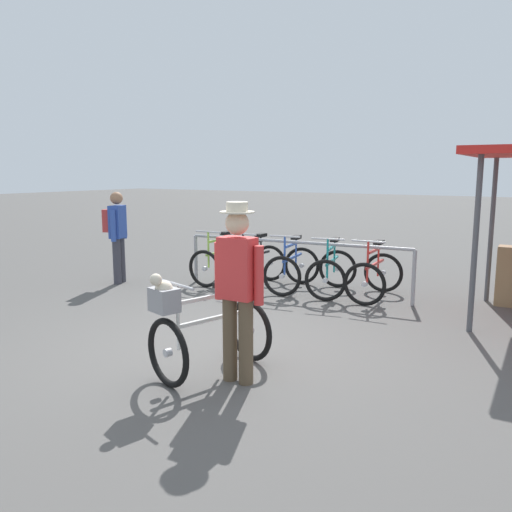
% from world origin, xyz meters
% --- Properties ---
extents(ground_plane, '(80.00, 80.00, 0.00)m').
position_xyz_m(ground_plane, '(0.00, 0.00, 0.00)').
color(ground_plane, '#514F4C').
extents(bike_rack_rail, '(3.89, 0.42, 0.88)m').
position_xyz_m(bike_rack_rail, '(-0.46, 2.91, 0.68)').
color(bike_rack_rail, '#99999E').
rests_on(bike_rack_rail, ground).
extents(racked_bike_lime, '(0.70, 1.13, 0.97)m').
position_xyz_m(racked_bike_lime, '(-1.98, 2.95, 0.37)').
color(racked_bike_lime, black).
rests_on(racked_bike_lime, ground).
extents(racked_bike_black, '(0.67, 1.09, 0.97)m').
position_xyz_m(racked_bike_black, '(-1.28, 3.01, 0.37)').
color(racked_bike_black, black).
rests_on(racked_bike_black, ground).
extents(racked_bike_blue, '(0.82, 1.19, 0.97)m').
position_xyz_m(racked_bike_blue, '(-0.58, 3.08, 0.37)').
color(racked_bike_blue, black).
rests_on(racked_bike_blue, ground).
extents(racked_bike_teal, '(0.87, 1.20, 0.97)m').
position_xyz_m(racked_bike_teal, '(0.11, 3.14, 0.37)').
color(racked_bike_teal, black).
rests_on(racked_bike_teal, ground).
extents(racked_bike_red, '(0.70, 1.11, 0.97)m').
position_xyz_m(racked_bike_red, '(0.81, 3.21, 0.37)').
color(racked_bike_red, black).
rests_on(racked_bike_red, ground).
extents(featured_bicycle, '(0.94, 1.25, 1.09)m').
position_xyz_m(featured_bicycle, '(0.40, -0.72, 0.49)').
color(featured_bicycle, black).
rests_on(featured_bicycle, ground).
extents(person_with_featured_bike, '(0.53, 0.32, 1.72)m').
position_xyz_m(person_with_featured_bike, '(0.78, -0.65, 0.95)').
color(person_with_featured_bike, brown).
rests_on(person_with_featured_bike, ground).
extents(pedestrian_with_backpack, '(0.42, 0.50, 1.64)m').
position_xyz_m(pedestrian_with_backpack, '(-3.52, 1.93, 0.94)').
color(pedestrian_with_backpack, '#383842').
rests_on(pedestrian_with_backpack, ground).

